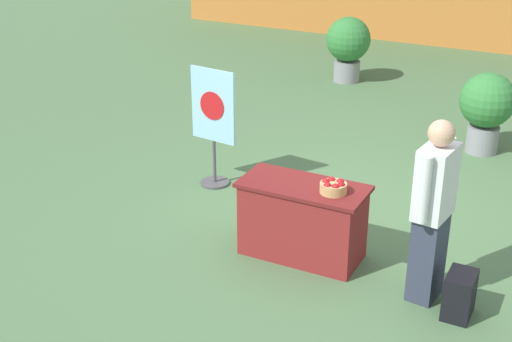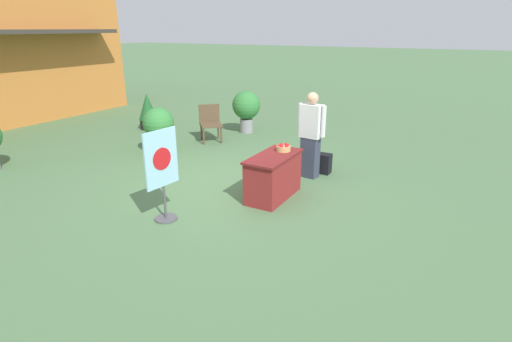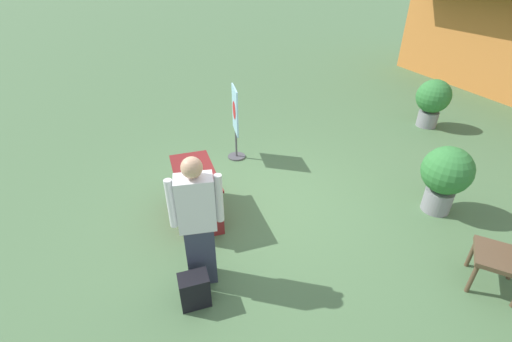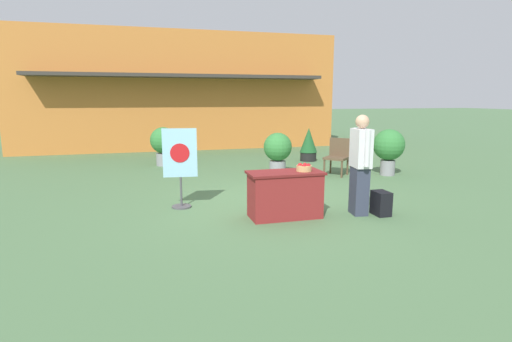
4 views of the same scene
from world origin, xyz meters
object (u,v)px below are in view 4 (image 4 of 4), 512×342
potted_plant_near_left (278,150)px  backpack (381,203)px  potted_plant_far_right (164,143)px  person_visitor (360,164)px  poster_board (180,164)px  display_table (285,194)px  apple_basket (304,167)px  patio_chair (338,155)px  potted_plant_far_left (309,144)px  potted_plant_near_right (389,147)px

potted_plant_near_left → backpack: bearing=-81.9°
backpack → potted_plant_far_right: size_ratio=0.36×
potted_plant_far_right → person_visitor: bearing=-63.6°
poster_board → potted_plant_near_left: bearing=140.3°
person_visitor → backpack: bearing=162.8°
display_table → apple_basket: (0.32, -0.04, 0.46)m
patio_chair → apple_basket: bearing=11.0°
person_visitor → backpack: 0.78m
poster_board → patio_chair: bearing=123.8°
potted_plant_far_right → display_table: bearing=-73.7°
potted_plant_far_left → person_visitor: bearing=-104.3°
potted_plant_far_right → potted_plant_near_right: bearing=-29.1°
person_visitor → patio_chair: (1.30, 3.40, -0.34)m
person_visitor → backpack: person_visitor is taller
display_table → potted_plant_far_right: bearing=106.3°
display_table → potted_plant_far_right: potted_plant_far_right is taller
backpack → potted_plant_far_right: potted_plant_far_right is taller
potted_plant_near_right → person_visitor: bearing=-130.3°
poster_board → person_visitor: bearing=74.1°
patio_chair → potted_plant_near_left: (-1.52, 0.43, 0.12)m
potted_plant_far_right → potted_plant_far_left: bearing=-4.1°
patio_chair → potted_plant_near_right: (1.27, -0.38, 0.20)m
apple_basket → potted_plant_near_left: bearing=78.4°
apple_basket → potted_plant_far_left: potted_plant_far_left is taller
backpack → poster_board: poster_board is taller
display_table → apple_basket: size_ratio=4.87×
potted_plant_far_left → potted_plant_near_left: 2.63m
potted_plant_near_right → patio_chair: bearing=163.4°
apple_basket → potted_plant_near_left: size_ratio=0.23×
display_table → patio_chair: bearing=51.1°
apple_basket → potted_plant_near_left: potted_plant_near_left is taller
potted_plant_far_right → patio_chair: bearing=-32.3°
potted_plant_near_left → potted_plant_far_right: bearing=140.7°
person_visitor → potted_plant_near_right: 3.97m
person_visitor → potted_plant_near_left: bearing=-79.3°
backpack → potted_plant_far_left: bearing=79.2°
display_table → potted_plant_far_left: (2.80, 5.66, 0.15)m
potted_plant_far_right → potted_plant_far_left: (4.55, -0.32, -0.13)m
backpack → potted_plant_near_right: size_ratio=0.35×
potted_plant_far_right → potted_plant_far_left: size_ratio=1.08×
patio_chair → potted_plant_near_left: potted_plant_near_left is taller
potted_plant_far_right → backpack: bearing=-61.7°
patio_chair → potted_plant_far_left: bearing=-138.5°
backpack → potted_plant_near_right: bearing=55.1°
person_visitor → backpack: size_ratio=4.13×
backpack → potted_plant_far_right: (-3.41, 6.31, 0.47)m
display_table → patio_chair: size_ratio=1.31×
apple_basket → potted_plant_far_right: bearing=109.0°
display_table → patio_chair: patio_chair is taller
person_visitor → potted_plant_near_left: 3.85m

